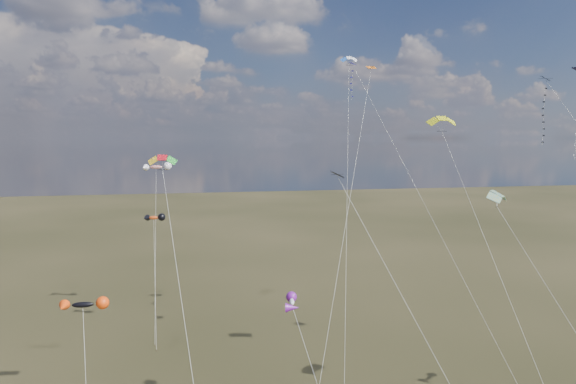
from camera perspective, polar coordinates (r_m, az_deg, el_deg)
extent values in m
cube|color=black|center=(61.02, 26.70, 11.21)|extent=(1.42, 1.41, 0.51)
cube|color=#110D54|center=(63.01, 7.16, 13.99)|extent=(1.06, 1.05, 0.35)
cylinder|color=silver|center=(55.14, 15.45, -2.29)|extent=(10.21, 21.11, 33.11)
cube|color=black|center=(41.71, 5.50, 1.95)|extent=(0.92, 1.00, 0.43)
cylinder|color=silver|center=(40.00, 14.25, -14.08)|extent=(8.95, 12.07, 21.38)
cube|color=orange|center=(57.64, 9.23, 13.50)|extent=(0.98, 0.92, 0.38)
cylinder|color=silver|center=(46.99, 6.31, -4.26)|extent=(11.65, 19.06, 31.91)
cylinder|color=silver|center=(50.82, 22.21, -7.13)|extent=(4.47, 13.84, 26.29)
cylinder|color=silver|center=(54.40, 6.57, -1.58)|extent=(7.51, 22.94, 34.33)
cylinder|color=silver|center=(47.89, 29.20, -12.51)|extent=(6.19, 12.66, 19.42)
cylinder|color=silver|center=(37.52, -11.27, -14.32)|extent=(3.45, 17.98, 22.69)
ellipsoid|color=black|center=(40.16, -21.85, -11.55)|extent=(3.03, 1.04, 0.97)
ellipsoid|color=#E74B17|center=(67.99, -14.70, -2.78)|extent=(2.60, 1.78, 1.13)
cylinder|color=silver|center=(65.22, -14.56, -9.51)|extent=(0.47, 8.66, 14.16)
cube|color=#332316|center=(63.40, -14.41, -16.67)|extent=(0.10, 0.10, 0.12)
ellipsoid|color=white|center=(39.04, 0.42, -12.09)|extent=(1.23, 2.46, 0.83)
ellipsoid|color=red|center=(73.21, -14.46, 2.71)|extent=(3.78, 2.05, 1.27)
cylinder|color=silver|center=(68.11, -14.51, -6.17)|extent=(0.07, 12.98, 20.34)
cube|color=#332316|center=(64.86, -14.58, -16.14)|extent=(0.10, 0.10, 0.12)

